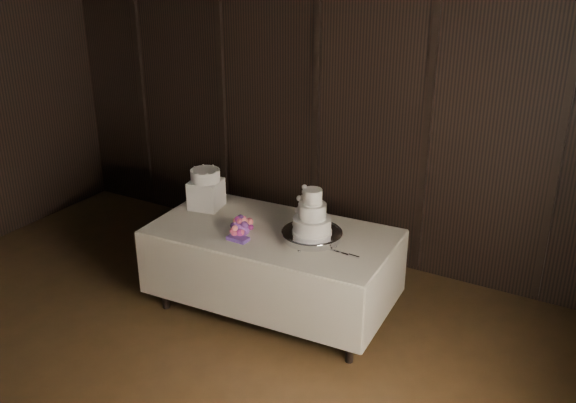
{
  "coord_description": "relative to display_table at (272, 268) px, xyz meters",
  "views": [
    {
      "loc": [
        2.75,
        -1.84,
        3.01
      ],
      "look_at": [
        0.43,
        2.19,
        1.05
      ],
      "focal_mm": 40.0,
      "sensor_mm": 36.0,
      "label": 1
    }
  ],
  "objects": [
    {
      "name": "small_cake",
      "position": [
        -0.75,
        0.13,
        0.64
      ],
      "size": [
        0.33,
        0.33,
        0.1
      ],
      "primitive_type": "cylinder",
      "rotation": [
        0.0,
        0.0,
        0.34
      ],
      "color": "white",
      "rests_on": "box_pedestal"
    },
    {
      "name": "wedding_cake",
      "position": [
        0.35,
        -0.04,
        0.57
      ],
      "size": [
        0.34,
        0.3,
        0.36
      ],
      "rotation": [
        0.0,
        0.0,
        -0.36
      ],
      "color": "white",
      "rests_on": "cake_stand"
    },
    {
      "name": "bouquet",
      "position": [
        -0.19,
        -0.17,
        0.4
      ],
      "size": [
        0.29,
        0.39,
        0.18
      ],
      "primitive_type": null,
      "rotation": [
        0.0,
        0.0,
        -0.03
      ],
      "color": "#C54760",
      "rests_on": "display_table"
    },
    {
      "name": "box_pedestal",
      "position": [
        -0.75,
        0.13,
        0.47
      ],
      "size": [
        0.31,
        0.31,
        0.25
      ],
      "primitive_type": "cube",
      "rotation": [
        0.0,
        0.0,
        0.2
      ],
      "color": "white",
      "rests_on": "display_table"
    },
    {
      "name": "cake_knife",
      "position": [
        0.59,
        -0.08,
        0.35
      ],
      "size": [
        0.37,
        0.05,
        0.01
      ],
      "primitive_type": "cube",
      "rotation": [
        0.0,
        0.0,
        -0.08
      ],
      "color": "silver",
      "rests_on": "display_table"
    },
    {
      "name": "cake_stand",
      "position": [
        0.38,
        -0.02,
        0.39
      ],
      "size": [
        0.61,
        0.61,
        0.09
      ],
      "primitive_type": "cylinder",
      "rotation": [
        0.0,
        0.0,
        0.32
      ],
      "color": "silver",
      "rests_on": "display_table"
    },
    {
      "name": "display_table",
      "position": [
        0.0,
        0.0,
        0.0
      ],
      "size": [
        2.05,
        1.16,
        0.76
      ],
      "rotation": [
        0.0,
        0.0,
        0.06
      ],
      "color": "silver",
      "rests_on": "ground"
    },
    {
      "name": "room",
      "position": [
        -0.28,
        -2.19,
        1.08
      ],
      "size": [
        6.08,
        7.08,
        3.08
      ],
      "color": "black",
      "rests_on": "ground"
    }
  ]
}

